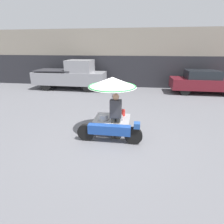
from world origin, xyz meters
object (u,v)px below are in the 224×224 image
vendor_motorcycle_cart (112,93)px  parked_car (204,82)px  vendor_person (116,114)px  pickup_truck (72,76)px

vendor_motorcycle_cart → parked_car: vendor_motorcycle_cart is taller
vendor_person → parked_car: (5.12, 7.24, -0.11)m
parked_car → pickup_truck: pickup_truck is taller
vendor_motorcycle_cart → vendor_person: vendor_motorcycle_cart is taller
vendor_motorcycle_cart → pickup_truck: pickup_truck is taller
parked_car → pickup_truck: size_ratio=0.83×
vendor_person → pickup_truck: (-4.27, 7.18, 0.11)m
parked_car → pickup_truck: (-9.40, -0.06, 0.22)m
parked_car → pickup_truck: 9.40m
vendor_motorcycle_cart → pickup_truck: size_ratio=0.41×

